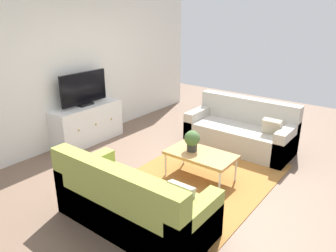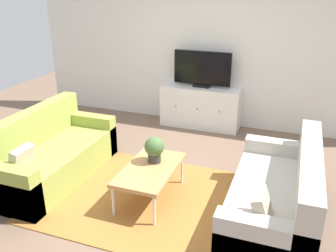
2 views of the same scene
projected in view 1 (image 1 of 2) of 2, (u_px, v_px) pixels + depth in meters
ground_plane at (192, 176)px, 4.88m from camera, size 10.00×10.00×0.00m
wall_back at (76, 68)px, 5.86m from camera, size 6.40×0.12×2.70m
area_rug at (200, 178)px, 4.79m from camera, size 2.50×1.90×0.01m
couch_left_side at (130, 206)px, 3.65m from camera, size 0.83×1.83×0.86m
couch_right_side at (242, 132)px, 5.79m from camera, size 0.83×1.83×0.86m
coffee_table at (201, 155)px, 4.66m from camera, size 0.56×0.99×0.41m
potted_plant at (192, 140)px, 4.68m from camera, size 0.23×0.23×0.31m
tv_console at (88, 124)px, 5.99m from camera, size 1.35×0.47×0.71m
flat_screen_tv at (84, 89)px, 5.78m from camera, size 0.97×0.16×0.60m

